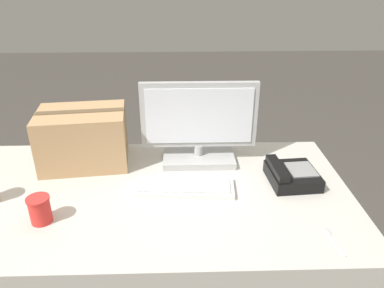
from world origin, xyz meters
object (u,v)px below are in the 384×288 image
(monitor, at_px, (199,128))
(paper_cup_right, at_px, (40,210))
(spoon, at_px, (331,237))
(keyboard, at_px, (184,187))
(desk_phone, at_px, (291,175))
(cardboard_box, at_px, (83,138))

(monitor, height_order, paper_cup_right, monitor)
(spoon, bearing_deg, keyboard, 50.56)
(desk_phone, distance_m, paper_cup_right, 1.02)
(keyboard, bearing_deg, monitor, 77.79)
(monitor, height_order, keyboard, monitor)
(monitor, distance_m, spoon, 0.74)
(paper_cup_right, xyz_separation_m, spoon, (1.04, -0.12, -0.05))
(monitor, bearing_deg, paper_cup_right, -143.04)
(desk_phone, bearing_deg, spoon, -87.37)
(spoon, bearing_deg, monitor, 29.65)
(spoon, height_order, cardboard_box, cardboard_box)
(keyboard, relative_size, paper_cup_right, 4.07)
(keyboard, distance_m, spoon, 0.60)
(desk_phone, distance_m, spoon, 0.37)
(cardboard_box, bearing_deg, monitor, 0.58)
(paper_cup_right, bearing_deg, cardboard_box, 81.73)
(paper_cup_right, xyz_separation_m, cardboard_box, (0.06, 0.45, 0.08))
(monitor, relative_size, desk_phone, 2.34)
(cardboard_box, bearing_deg, spoon, -30.22)
(desk_phone, bearing_deg, cardboard_box, 163.33)
(desk_phone, bearing_deg, monitor, 147.77)
(monitor, bearing_deg, spoon, -52.63)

